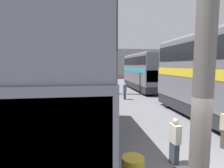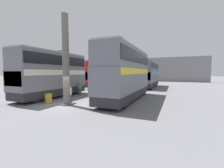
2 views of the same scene
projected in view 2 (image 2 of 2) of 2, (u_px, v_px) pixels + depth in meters
The scene contains 14 objects.
ground_plane at pixel (64, 105), 12.94m from camera, with size 240.00×240.00×0.00m, color slate.
depot_back_wall at pixel (147, 70), 49.16m from camera, with size 0.50×36.00×7.54m.
support_column_near at pixel (66, 62), 12.94m from camera, with size 1.04×1.04×7.82m.
support_column_far at pixel (124, 67), 27.45m from camera, with size 1.04×1.04×7.82m.
bus_left_near at pixel (127, 71), 15.49m from camera, with size 10.94×2.54×5.94m.
bus_left_far at pixel (149, 73), 28.49m from camera, with size 10.91×2.54×5.54m.
bus_right_near at pixel (53, 72), 17.05m from camera, with size 9.35×2.54×5.77m.
bus_right_mid at pixel (104, 73), 29.26m from camera, with size 10.32×2.54×5.52m.
bus_right_far at pixel (124, 72), 40.60m from camera, with size 9.30×2.54×5.73m.
person_by_right_row at pixel (80, 88), 18.87m from camera, with size 0.45×0.31×1.74m.
person_aisle_foreground at pixel (70, 94), 14.07m from camera, with size 0.45×0.30×1.62m.
person_aisle_midway at pixel (119, 85), 24.34m from camera, with size 0.44×0.29×1.67m.
person_by_left_row at pixel (98, 94), 13.71m from camera, with size 0.48×0.40×1.66m.
oil_drum at pixel (48, 98), 13.95m from camera, with size 0.66×0.66×0.84m.
Camera 2 is at (-10.13, -8.78, 2.85)m, focal length 24.00 mm.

